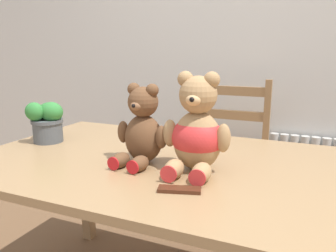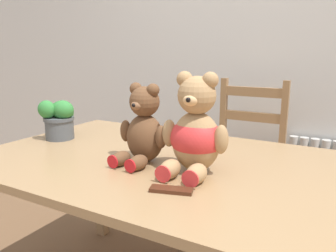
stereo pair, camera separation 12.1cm
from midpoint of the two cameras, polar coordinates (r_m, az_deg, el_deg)
wall_back at (r=2.49m, az=11.17°, el=15.22°), size 8.00×0.04×2.60m
radiator at (r=2.53m, az=23.24°, el=-9.35°), size 0.68×0.10×0.61m
dining_table at (r=1.33m, az=-2.40°, el=-9.52°), size 1.60×0.96×0.76m
wooden_chair_behind at (r=2.16m, az=9.18°, el=-6.02°), size 0.44×0.40×1.01m
teddy_bear_left at (r=1.26m, az=-7.31°, el=-0.62°), size 0.22×0.22×0.31m
teddy_bear_right at (r=1.16m, az=2.06°, el=-1.09°), size 0.25×0.26×0.36m
potted_plant at (r=1.68m, az=-22.22°, el=0.96°), size 0.17×0.17×0.20m
chocolate_bar at (r=1.02m, az=-1.45°, el=-11.08°), size 0.14×0.08×0.01m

